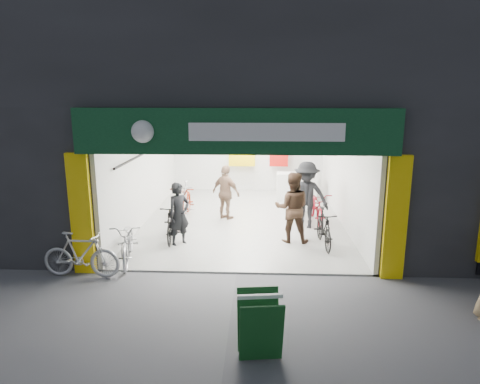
# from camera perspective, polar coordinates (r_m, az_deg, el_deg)

# --- Properties ---
(ground) EXTENTS (60.00, 60.00, 0.00)m
(ground) POSITION_cam_1_polar(r_m,az_deg,el_deg) (9.33, -0.51, -10.85)
(ground) COLOR #56565B
(ground) RESTS_ON ground
(building) EXTENTS (17.00, 10.27, 8.00)m
(building) POSITION_cam_1_polar(r_m,az_deg,el_deg) (13.51, 4.66, 15.31)
(building) COLOR #232326
(building) RESTS_ON ground
(bike_left_front) EXTENTS (1.02, 1.95, 0.97)m
(bike_left_front) POSITION_cam_1_polar(r_m,az_deg,el_deg) (10.14, -14.67, -6.34)
(bike_left_front) COLOR #B2B2B7
(bike_left_front) RESTS_ON ground
(bike_left_midfront) EXTENTS (0.61, 1.73, 1.02)m
(bike_left_midfront) POSITION_cam_1_polar(r_m,az_deg,el_deg) (11.32, -9.08, -3.88)
(bike_left_midfront) COLOR black
(bike_left_midfront) RESTS_ON ground
(bike_left_midback) EXTENTS (0.73, 2.02, 1.05)m
(bike_left_midback) POSITION_cam_1_polar(r_m,az_deg,el_deg) (13.23, -7.33, -1.26)
(bike_left_midback) COLOR maroon
(bike_left_midback) RESTS_ON ground
(bike_left_back) EXTENTS (0.74, 1.89, 1.10)m
(bike_left_back) POSITION_cam_1_polar(r_m,az_deg,el_deg) (13.36, -7.24, -1.01)
(bike_left_back) COLOR #B2B2B7
(bike_left_back) RESTS_ON ground
(bike_right_front) EXTENTS (0.56, 1.63, 0.96)m
(bike_right_front) POSITION_cam_1_polar(r_m,az_deg,el_deg) (10.91, 11.12, -4.77)
(bike_right_front) COLOR black
(bike_right_front) RESTS_ON ground
(bike_right_mid) EXTENTS (0.78, 1.88, 0.97)m
(bike_right_mid) POSITION_cam_1_polar(r_m,az_deg,el_deg) (12.89, 10.17, -1.95)
(bike_right_mid) COLOR maroon
(bike_right_mid) RESTS_ON ground
(bike_right_back) EXTENTS (0.47, 1.65, 0.99)m
(bike_right_back) POSITION_cam_1_polar(r_m,az_deg,el_deg) (13.35, 8.27, -1.30)
(bike_right_back) COLOR #B5B6BB
(bike_right_back) RESTS_ON ground
(parked_bike) EXTENTS (1.67, 0.54, 0.99)m
(parked_bike) POSITION_cam_1_polar(r_m,az_deg,el_deg) (9.59, -20.44, -7.84)
(parked_bike) COLOR #BABABF
(parked_bike) RESTS_ON ground
(customer_a) EXTENTS (0.70, 0.69, 1.63)m
(customer_a) POSITION_cam_1_polar(r_m,az_deg,el_deg) (10.81, -8.14, -3.00)
(customer_a) COLOR black
(customer_a) RESTS_ON ground
(customer_b) EXTENTS (0.94, 0.75, 1.85)m
(customer_b) POSITION_cam_1_polar(r_m,az_deg,el_deg) (10.97, 6.95, -2.13)
(customer_b) COLOR #3D281B
(customer_b) RESTS_ON ground
(customer_c) EXTENTS (1.38, 1.00, 1.93)m
(customer_c) POSITION_cam_1_polar(r_m,az_deg,el_deg) (12.15, 8.84, -0.49)
(customer_c) COLOR black
(customer_c) RESTS_ON ground
(customer_d) EXTENTS (1.05, 0.89, 1.68)m
(customer_d) POSITION_cam_1_polar(r_m,az_deg,el_deg) (12.85, -1.89, -0.15)
(customer_d) COLOR #7F5F4A
(customer_d) RESTS_ON ground
(sandwich_board) EXTENTS (0.69, 0.71, 0.96)m
(sandwich_board) POSITION_cam_1_polar(r_m,az_deg,el_deg) (6.46, 2.65, -17.22)
(sandwich_board) COLOR #104218
(sandwich_board) RESTS_ON ground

